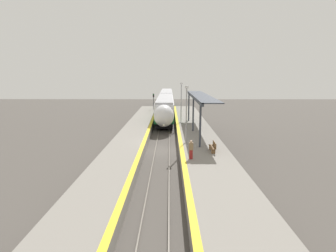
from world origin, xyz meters
TOP-DOWN VIEW (x-y plane):
  - ground_plane at (0.00, 0.00)m, footprint 120.00×120.00m
  - rail_left at (-0.72, 0.00)m, footprint 0.08×90.00m
  - rail_right at (0.72, 0.00)m, footprint 0.08×90.00m
  - train at (0.00, 27.56)m, footprint 2.83×41.26m
  - platform_right at (3.95, 0.00)m, footprint 4.53×64.00m
  - platform_left at (-3.54, 0.00)m, footprint 3.70×64.00m
  - platform_bench at (4.68, -3.44)m, footprint 0.44×1.70m
  - person_waiting at (2.51, -5.56)m, footprint 0.36×0.22m
  - railway_signal at (-2.45, 26.31)m, footprint 0.28×0.28m
  - lamppost_near at (2.44, -0.11)m, footprint 0.36×0.20m
  - lamppost_mid at (2.44, 11.75)m, footprint 0.36×0.20m
  - station_canopy at (4.23, 5.53)m, footprint 2.02×17.88m

SIDE VIEW (x-z plane):
  - ground_plane at x=0.00m, z-range 0.00..0.00m
  - rail_left at x=-0.72m, z-range 0.00..0.15m
  - rail_right at x=0.72m, z-range 0.00..0.15m
  - platform_right at x=3.95m, z-range 0.00..0.96m
  - platform_left at x=-3.54m, z-range 0.00..0.96m
  - platform_bench at x=4.68m, z-range 0.99..1.88m
  - person_waiting at x=2.51m, z-range 0.98..2.56m
  - train at x=0.00m, z-range 0.30..4.34m
  - railway_signal at x=-2.45m, z-range 0.47..4.59m
  - lamppost_near at x=2.44m, z-range 1.35..7.08m
  - lamppost_mid at x=2.44m, z-range 1.35..7.08m
  - station_canopy at x=4.23m, z-range 2.86..7.26m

